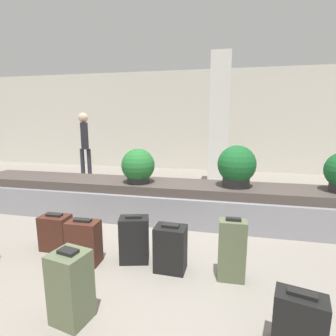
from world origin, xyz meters
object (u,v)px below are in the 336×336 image
object	(u,v)px
suitcase_7	(232,250)
traveler_0	(85,140)
suitcase_1	(71,287)
potted_plant_2	(237,167)
suitcase_3	(56,232)
suitcase_8	(299,324)
suitcase_6	(84,242)
potted_plant_1	(138,167)
pillar	(219,122)
suitcase_4	(134,239)
suitcase_0	(170,248)

from	to	relation	value
suitcase_7	traveler_0	xyz separation A→B (m)	(-3.79, 3.77, 0.79)
suitcase_1	potted_plant_2	size ratio (longest dim) A/B	0.99
suitcase_3	suitcase_8	size ratio (longest dim) A/B	0.99
suitcase_6	potted_plant_1	xyz separation A→B (m)	(0.17, 1.50, 0.64)
pillar	suitcase_3	world-z (taller)	pillar
pillar	suitcase_4	bearing A→B (deg)	-102.70
suitcase_0	potted_plant_1	distance (m)	1.79
pillar	suitcase_7	xyz separation A→B (m)	(0.27, -3.91, -1.27)
pillar	suitcase_8	xyz separation A→B (m)	(0.73, -4.72, -1.37)
potted_plant_1	traveler_0	size ratio (longest dim) A/B	0.31
suitcase_0	potted_plant_2	size ratio (longest dim) A/B	0.84
pillar	potted_plant_2	bearing A→B (deg)	-81.56
suitcase_0	potted_plant_2	xyz separation A→B (m)	(0.74, 1.52, 0.69)
suitcase_4	suitcase_6	distance (m)	0.59
suitcase_7	traveler_0	world-z (taller)	traveler_0
pillar	suitcase_0	world-z (taller)	pillar
suitcase_8	potted_plant_2	size ratio (longest dim) A/B	0.75
suitcase_8	potted_plant_1	xyz separation A→B (m)	(-1.97, 2.28, 0.67)
suitcase_3	suitcase_8	xyz separation A→B (m)	(2.68, -1.00, 0.00)
pillar	suitcase_0	bearing A→B (deg)	-95.81
suitcase_7	potted_plant_2	xyz separation A→B (m)	(0.08, 1.55, 0.61)
suitcase_0	potted_plant_2	world-z (taller)	potted_plant_2
potted_plant_2	suitcase_0	bearing A→B (deg)	-116.17
suitcase_6	potted_plant_2	world-z (taller)	potted_plant_2
suitcase_8	potted_plant_2	world-z (taller)	potted_plant_2
suitcase_8	suitcase_7	bearing A→B (deg)	133.97
suitcase_3	traveler_0	world-z (taller)	traveler_0
suitcase_0	suitcase_6	xyz separation A→B (m)	(-1.02, -0.07, 0.00)
suitcase_3	traveler_0	bearing A→B (deg)	113.64
traveler_0	suitcase_3	bearing A→B (deg)	-9.18
pillar	suitcase_0	xyz separation A→B (m)	(-0.39, -3.88, -1.34)
pillar	potted_plant_1	size ratio (longest dim) A/B	5.58
suitcase_1	suitcase_6	bearing A→B (deg)	125.00
suitcase_1	potted_plant_1	world-z (taller)	potted_plant_1
suitcase_0	traveler_0	world-z (taller)	traveler_0
suitcase_0	suitcase_7	size ratio (longest dim) A/B	0.79
pillar	potted_plant_1	world-z (taller)	pillar
suitcase_3	traveler_0	size ratio (longest dim) A/B	0.27
suitcase_0	suitcase_4	size ratio (longest dim) A/B	0.94
suitcase_7	traveler_0	bearing A→B (deg)	133.72
suitcase_7	potted_plant_2	distance (m)	1.67
suitcase_1	suitcase_4	size ratio (longest dim) A/B	1.11
suitcase_3	potted_plant_1	xyz separation A→B (m)	(0.71, 1.28, 0.67)
suitcase_8	traveler_0	world-z (taller)	traveler_0
suitcase_3	suitcase_0	bearing A→B (deg)	-5.72
suitcase_4	suitcase_7	distance (m)	1.13
suitcase_6	suitcase_7	size ratio (longest dim) A/B	0.79
suitcase_6	suitcase_0	bearing A→B (deg)	2.90
pillar	potted_plant_2	distance (m)	2.47
suitcase_0	suitcase_6	world-z (taller)	same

